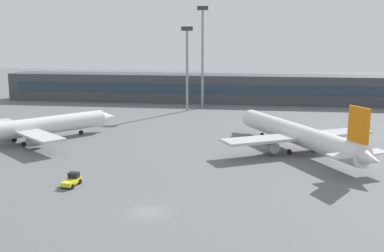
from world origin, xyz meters
TOP-DOWN VIEW (x-y plane):
  - ground_plane at (0.00, 40.00)m, footprint 400.00×400.00m
  - terminal_building at (0.00, 97.10)m, footprint 138.95×12.13m
  - airplane_near at (-32.47, 33.21)m, footprint 28.86×33.14m
  - airplane_mid at (20.00, 34.06)m, footprint 28.46×39.18m
  - baggage_tug_yellow at (-13.22, 8.49)m, footprint 2.02×3.70m
  - floodlight_tower_west at (-7.15, 78.09)m, footprint 3.20×0.80m
  - floodlight_tower_east at (-3.48, 84.24)m, footprint 3.20×0.80m

SIDE VIEW (x-z plane):
  - ground_plane at x=0.00m, z-range 0.00..0.00m
  - baggage_tug_yellow at x=-13.22m, z-range -0.08..1.67m
  - airplane_near at x=-32.47m, z-range -1.96..8.08m
  - airplane_mid at x=20.00m, z-range -2.08..8.58m
  - terminal_building at x=0.00m, z-range 0.00..9.00m
  - floodlight_tower_west at x=-7.15m, z-range 1.99..25.84m
  - floodlight_tower_east at x=-3.48m, z-range 2.08..31.85m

